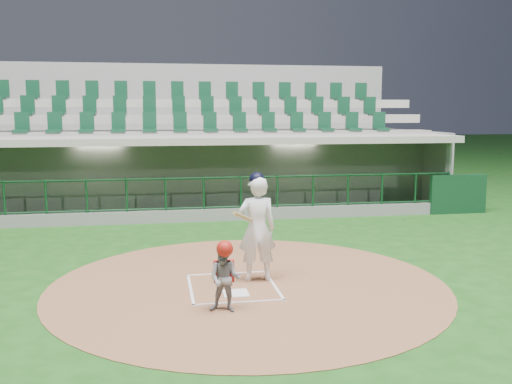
# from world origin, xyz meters

# --- Properties ---
(ground) EXTENTS (120.00, 120.00, 0.00)m
(ground) POSITION_xyz_m (0.00, 0.00, 0.00)
(ground) COLOR #164614
(ground) RESTS_ON ground
(dirt_circle) EXTENTS (7.20, 7.20, 0.01)m
(dirt_circle) POSITION_xyz_m (0.30, -0.20, 0.01)
(dirt_circle) COLOR brown
(dirt_circle) RESTS_ON ground
(home_plate) EXTENTS (0.43, 0.43, 0.02)m
(home_plate) POSITION_xyz_m (0.00, -0.70, 0.02)
(home_plate) COLOR white
(home_plate) RESTS_ON dirt_circle
(batter_box_chalk) EXTENTS (1.55, 1.80, 0.01)m
(batter_box_chalk) POSITION_xyz_m (0.00, -0.30, 0.02)
(batter_box_chalk) COLOR white
(batter_box_chalk) RESTS_ON ground
(dugout_structure) EXTENTS (16.40, 3.70, 3.00)m
(dugout_structure) POSITION_xyz_m (0.04, 7.82, 0.96)
(dugout_structure) COLOR slate
(dugout_structure) RESTS_ON ground
(seating_deck) EXTENTS (17.00, 6.72, 5.15)m
(seating_deck) POSITION_xyz_m (0.00, 10.91, 1.42)
(seating_deck) COLOR gray
(seating_deck) RESTS_ON ground
(batter) EXTENTS (0.90, 0.88, 2.03)m
(batter) POSITION_xyz_m (0.50, 0.03, 1.02)
(batter) COLOR white
(batter) RESTS_ON dirt_circle
(catcher) EXTENTS (0.62, 0.54, 1.14)m
(catcher) POSITION_xyz_m (-0.28, -1.52, 0.58)
(catcher) COLOR gray
(catcher) RESTS_ON dirt_circle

